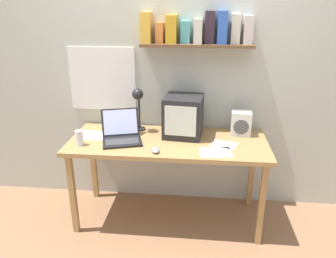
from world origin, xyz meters
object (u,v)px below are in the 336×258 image
(crt_monitor, at_px, (183,116))
(printed_handout, at_px, (96,135))
(desk_lamp, at_px, (138,100))
(loose_paper_near_laptop, at_px, (224,144))
(computer_mouse, at_px, (155,150))
(corner_desk, at_px, (168,148))
(juice_glass, at_px, (79,139))
(space_heater, at_px, (241,123))
(loose_paper_near_monitor, at_px, (216,152))
(laptop, at_px, (121,133))

(crt_monitor, height_order, printed_handout, crt_monitor)
(desk_lamp, relative_size, loose_paper_near_laptop, 1.66)
(printed_handout, bearing_deg, computer_mouse, -26.57)
(corner_desk, distance_m, computer_mouse, 0.26)
(crt_monitor, height_order, computer_mouse, crt_monitor)
(juice_glass, relative_size, loose_paper_near_laptop, 0.52)
(space_heater, distance_m, printed_handout, 1.25)
(juice_glass, bearing_deg, crt_monitor, 20.42)
(space_heater, height_order, loose_paper_near_laptop, space_heater)
(loose_paper_near_monitor, bearing_deg, crt_monitor, 128.70)
(crt_monitor, distance_m, juice_glass, 0.87)
(space_heater, height_order, printed_handout, space_heater)
(corner_desk, distance_m, desk_lamp, 0.48)
(crt_monitor, height_order, juice_glass, crt_monitor)
(crt_monitor, height_order, loose_paper_near_monitor, crt_monitor)
(printed_handout, bearing_deg, juice_glass, -107.21)
(crt_monitor, xyz_separation_m, loose_paper_near_monitor, (0.27, -0.33, -0.17))
(laptop, xyz_separation_m, loose_paper_near_laptop, (0.84, -0.02, -0.06))
(juice_glass, bearing_deg, desk_lamp, 39.93)
(computer_mouse, distance_m, printed_handout, 0.62)
(desk_lamp, height_order, computer_mouse, desk_lamp)
(loose_paper_near_laptop, bearing_deg, juice_glass, -173.82)
(juice_glass, bearing_deg, space_heater, 15.60)
(corner_desk, distance_m, loose_paper_near_laptop, 0.46)
(corner_desk, relative_size, crt_monitor, 4.66)
(crt_monitor, relative_size, laptop, 0.86)
(printed_handout, bearing_deg, space_heater, 7.09)
(laptop, relative_size, loose_paper_near_laptop, 1.72)
(crt_monitor, relative_size, desk_lamp, 0.89)
(desk_lamp, relative_size, loose_paper_near_monitor, 1.51)
(desk_lamp, bearing_deg, printed_handout, -160.80)
(juice_glass, bearing_deg, loose_paper_near_monitor, -1.78)
(corner_desk, xyz_separation_m, printed_handout, (-0.63, 0.04, 0.07))
(loose_paper_near_monitor, bearing_deg, printed_handout, 166.51)
(computer_mouse, relative_size, loose_paper_near_monitor, 0.45)
(computer_mouse, xyz_separation_m, loose_paper_near_monitor, (0.46, 0.03, -0.01))
(corner_desk, relative_size, loose_paper_near_laptop, 6.91)
(crt_monitor, relative_size, space_heater, 1.70)
(juice_glass, xyz_separation_m, space_heater, (1.30, 0.36, 0.05))
(loose_paper_near_laptop, distance_m, printed_handout, 1.09)
(corner_desk, height_order, juice_glass, juice_glass)
(juice_glass, height_order, printed_handout, juice_glass)
(desk_lamp, xyz_separation_m, printed_handout, (-0.35, -0.14, -0.28))
(corner_desk, bearing_deg, computer_mouse, -107.07)
(corner_desk, bearing_deg, juice_glass, -166.19)
(laptop, xyz_separation_m, space_heater, (0.99, 0.21, 0.04))
(loose_paper_near_laptop, bearing_deg, space_heater, 57.87)
(desk_lamp, distance_m, space_heater, 0.90)
(laptop, distance_m, space_heater, 1.02)
(laptop, distance_m, loose_paper_near_monitor, 0.79)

